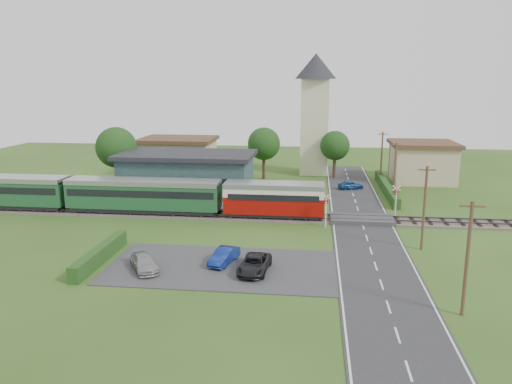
# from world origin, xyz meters

# --- Properties ---
(ground) EXTENTS (120.00, 120.00, 0.00)m
(ground) POSITION_xyz_m (0.00, 0.00, 0.00)
(ground) COLOR #2D4C19
(railway_track) EXTENTS (76.00, 3.20, 0.49)m
(railway_track) POSITION_xyz_m (0.00, 2.00, 0.11)
(railway_track) COLOR #4C443D
(railway_track) RESTS_ON ground
(road) EXTENTS (6.00, 70.00, 0.05)m
(road) POSITION_xyz_m (10.00, 0.00, 0.03)
(road) COLOR #28282B
(road) RESTS_ON ground
(car_park) EXTENTS (17.00, 9.00, 0.08)m
(car_park) POSITION_xyz_m (-1.50, -12.00, 0.04)
(car_park) COLOR #333335
(car_park) RESTS_ON ground
(crossing_deck) EXTENTS (6.20, 3.40, 0.45)m
(crossing_deck) POSITION_xyz_m (10.00, 2.00, 0.23)
(crossing_deck) COLOR #333335
(crossing_deck) RESTS_ON ground
(platform) EXTENTS (30.00, 3.00, 0.45)m
(platform) POSITION_xyz_m (-10.00, 5.20, 0.23)
(platform) COLOR gray
(platform) RESTS_ON ground
(equipment_hut) EXTENTS (2.30, 2.30, 2.55)m
(equipment_hut) POSITION_xyz_m (-18.00, 5.20, 1.75)
(equipment_hut) COLOR beige
(equipment_hut) RESTS_ON platform
(station_building) EXTENTS (16.00, 9.00, 5.30)m
(station_building) POSITION_xyz_m (-10.00, 10.99, 2.69)
(station_building) COLOR #233C3E
(station_building) RESTS_ON ground
(train) EXTENTS (43.20, 2.90, 3.40)m
(train) POSITION_xyz_m (-15.52, 2.00, 2.18)
(train) COLOR #232328
(train) RESTS_ON ground
(church_tower) EXTENTS (6.00, 6.00, 17.60)m
(church_tower) POSITION_xyz_m (5.00, 28.00, 10.23)
(church_tower) COLOR beige
(church_tower) RESTS_ON ground
(house_west) EXTENTS (10.80, 8.80, 5.50)m
(house_west) POSITION_xyz_m (-15.00, 25.00, 2.79)
(house_west) COLOR tan
(house_west) RESTS_ON ground
(house_east) EXTENTS (8.80, 8.80, 5.50)m
(house_east) POSITION_xyz_m (20.00, 24.00, 2.80)
(house_east) COLOR tan
(house_east) RESTS_ON ground
(hedge_carpark) EXTENTS (0.80, 9.00, 1.20)m
(hedge_carpark) POSITION_xyz_m (-11.00, -12.00, 0.60)
(hedge_carpark) COLOR #193814
(hedge_carpark) RESTS_ON ground
(hedge_roadside) EXTENTS (0.80, 18.00, 1.20)m
(hedge_roadside) POSITION_xyz_m (14.20, 16.00, 0.60)
(hedge_roadside) COLOR #193814
(hedge_roadside) RESTS_ON ground
(hedge_station) EXTENTS (22.00, 0.80, 1.30)m
(hedge_station) POSITION_xyz_m (-10.00, 15.50, 0.65)
(hedge_station) COLOR #193814
(hedge_station) RESTS_ON ground
(tree_a) EXTENTS (5.20, 5.20, 8.00)m
(tree_a) POSITION_xyz_m (-20.00, 14.00, 5.38)
(tree_a) COLOR #332316
(tree_a) RESTS_ON ground
(tree_b) EXTENTS (4.60, 4.60, 7.34)m
(tree_b) POSITION_xyz_m (-2.00, 23.00, 5.02)
(tree_b) COLOR #332316
(tree_b) RESTS_ON ground
(tree_c) EXTENTS (4.20, 4.20, 6.78)m
(tree_c) POSITION_xyz_m (8.00, 25.00, 4.65)
(tree_c) COLOR #332316
(tree_c) RESTS_ON ground
(utility_pole_a) EXTENTS (1.40, 0.22, 7.00)m
(utility_pole_a) POSITION_xyz_m (14.20, -18.00, 3.63)
(utility_pole_a) COLOR #473321
(utility_pole_a) RESTS_ON ground
(utility_pole_b) EXTENTS (1.40, 0.22, 7.00)m
(utility_pole_b) POSITION_xyz_m (14.20, -6.00, 3.63)
(utility_pole_b) COLOR #473321
(utility_pole_b) RESTS_ON ground
(utility_pole_c) EXTENTS (1.40, 0.22, 7.00)m
(utility_pole_c) POSITION_xyz_m (14.20, 10.00, 3.63)
(utility_pole_c) COLOR #473321
(utility_pole_c) RESTS_ON ground
(utility_pole_d) EXTENTS (1.40, 0.22, 7.00)m
(utility_pole_d) POSITION_xyz_m (14.20, 22.00, 3.63)
(utility_pole_d) COLOR #473321
(utility_pole_d) RESTS_ON ground
(crossing_signal_near) EXTENTS (0.84, 0.28, 3.28)m
(crossing_signal_near) POSITION_xyz_m (6.40, -0.41, 2.14)
(crossing_signal_near) COLOR silver
(crossing_signal_near) RESTS_ON ground
(crossing_signal_far) EXTENTS (0.84, 0.28, 3.28)m
(crossing_signal_far) POSITION_xyz_m (13.60, 4.39, 2.14)
(crossing_signal_far) COLOR silver
(crossing_signal_far) RESTS_ON ground
(streetlamp_west) EXTENTS (0.30, 0.30, 5.15)m
(streetlamp_west) POSITION_xyz_m (-22.00, 20.00, 3.04)
(streetlamp_west) COLOR #3F3F47
(streetlamp_west) RESTS_ON ground
(streetlamp_east) EXTENTS (0.30, 0.30, 5.15)m
(streetlamp_east) POSITION_xyz_m (16.00, 27.00, 3.04)
(streetlamp_east) COLOR #3F3F47
(streetlamp_east) RESTS_ON ground
(car_on_road) EXTENTS (3.48, 2.29, 1.10)m
(car_on_road) POSITION_xyz_m (9.88, 17.22, 0.60)
(car_on_road) COLOR navy
(car_on_road) RESTS_ON road
(car_park_blue) EXTENTS (2.07, 3.73, 1.16)m
(car_park_blue) POSITION_xyz_m (-1.42, -11.31, 0.66)
(car_park_blue) COLOR navy
(car_park_blue) RESTS_ON car_park
(car_park_silver) EXTENTS (3.35, 4.06, 1.11)m
(car_park_silver) POSITION_xyz_m (-7.00, -13.39, 0.63)
(car_park_silver) COLOR #959595
(car_park_silver) RESTS_ON car_park
(car_park_dark) EXTENTS (2.34, 4.42, 1.18)m
(car_park_dark) POSITION_xyz_m (1.08, -12.80, 0.67)
(car_park_dark) COLOR black
(car_park_dark) RESTS_ON car_park
(pedestrian_near) EXTENTS (0.63, 0.52, 1.49)m
(pedestrian_near) POSITION_xyz_m (-3.85, 5.48, 1.19)
(pedestrian_near) COLOR gray
(pedestrian_near) RESTS_ON platform
(pedestrian_far) EXTENTS (0.84, 0.94, 1.58)m
(pedestrian_far) POSITION_xyz_m (-16.97, 5.38, 1.24)
(pedestrian_far) COLOR gray
(pedestrian_far) RESTS_ON platform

